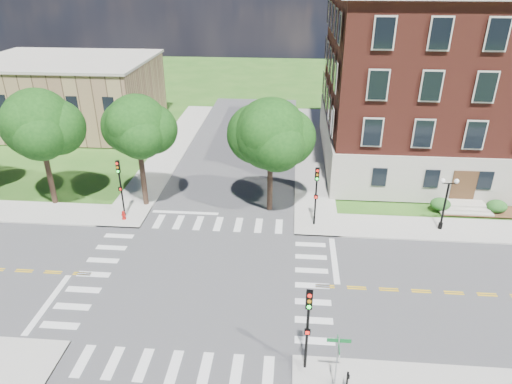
# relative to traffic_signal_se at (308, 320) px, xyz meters

# --- Properties ---
(ground) EXTENTS (160.00, 160.00, 0.00)m
(ground) POSITION_rel_traffic_signal_se_xyz_m (-6.63, 6.75, -3.19)
(ground) COLOR #275718
(ground) RESTS_ON ground
(road_ew) EXTENTS (90.00, 12.00, 0.01)m
(road_ew) POSITION_rel_traffic_signal_se_xyz_m (-6.63, 6.75, -3.18)
(road_ew) COLOR #3D3D3F
(road_ew) RESTS_ON ground
(road_ns) EXTENTS (12.00, 90.00, 0.01)m
(road_ns) POSITION_rel_traffic_signal_se_xyz_m (-6.63, 6.75, -3.18)
(road_ns) COLOR #3D3D3F
(road_ns) RESTS_ON ground
(sidewalk_ne) EXTENTS (34.00, 34.00, 0.12)m
(sidewalk_ne) POSITION_rel_traffic_signal_se_xyz_m (8.75, 22.13, -3.13)
(sidewalk_ne) COLOR #9E9B93
(sidewalk_ne) RESTS_ON ground
(sidewalk_nw) EXTENTS (34.00, 34.00, 0.12)m
(sidewalk_nw) POSITION_rel_traffic_signal_se_xyz_m (-22.00, 22.13, -3.13)
(sidewalk_nw) COLOR #9E9B93
(sidewalk_nw) RESTS_ON ground
(crosswalk_east) EXTENTS (2.20, 10.20, 0.02)m
(crosswalk_east) POSITION_rel_traffic_signal_se_xyz_m (0.57, 6.75, -3.19)
(crosswalk_east) COLOR silver
(crosswalk_east) RESTS_ON ground
(stop_bar_east) EXTENTS (0.40, 5.50, 0.00)m
(stop_bar_east) POSITION_rel_traffic_signal_se_xyz_m (2.17, 9.75, -3.19)
(stop_bar_east) COLOR silver
(stop_bar_east) RESTS_ON ground
(main_building) EXTENTS (30.60, 22.40, 16.50)m
(main_building) POSITION_rel_traffic_signal_se_xyz_m (17.37, 28.75, 5.15)
(main_building) COLOR #BBB3A5
(main_building) RESTS_ON ground
(secondary_building) EXTENTS (20.40, 15.40, 8.30)m
(secondary_building) POSITION_rel_traffic_signal_se_xyz_m (-28.63, 36.75, 1.09)
(secondary_building) COLOR #846248
(secondary_building) RESTS_ON ground
(tree_b) EXTENTS (5.61, 5.61, 9.81)m
(tree_b) POSITION_rel_traffic_signal_se_xyz_m (-21.13, 16.26, 3.92)
(tree_b) COLOR #2E2317
(tree_b) RESTS_ON ground
(tree_c) EXTENTS (4.96, 4.96, 9.41)m
(tree_c) POSITION_rel_traffic_signal_se_xyz_m (-13.27, 16.68, 3.83)
(tree_c) COLOR #2E2317
(tree_c) RESTS_ON ground
(tree_d) EXTENTS (5.64, 5.64, 9.40)m
(tree_d) POSITION_rel_traffic_signal_se_xyz_m (-2.72, 16.63, 3.49)
(tree_d) COLOR #2E2317
(tree_d) RESTS_ON ground
(traffic_signal_se) EXTENTS (0.34, 0.38, 4.80)m
(traffic_signal_se) POSITION_rel_traffic_signal_se_xyz_m (0.00, 0.00, 0.00)
(traffic_signal_se) COLOR black
(traffic_signal_se) RESTS_ON ground
(traffic_signal_ne) EXTENTS (0.36, 0.41, 4.80)m
(traffic_signal_ne) POSITION_rel_traffic_signal_se_xyz_m (0.91, 14.36, 0.00)
(traffic_signal_ne) COLOR black
(traffic_signal_ne) RESTS_ON ground
(traffic_signal_nw) EXTENTS (0.38, 0.46, 4.80)m
(traffic_signal_nw) POSITION_rel_traffic_signal_se_xyz_m (-14.38, 14.49, 0.00)
(traffic_signal_nw) COLOR black
(traffic_signal_nw) RESTS_ON ground
(twin_lamp_west) EXTENTS (1.36, 0.36, 4.23)m
(twin_lamp_west) POSITION_rel_traffic_signal_se_xyz_m (10.59, 14.51, -0.66)
(twin_lamp_west) COLOR black
(twin_lamp_west) RESTS_ON ground
(street_sign_pole) EXTENTS (1.10, 1.10, 3.10)m
(street_sign_pole) POSITION_rel_traffic_signal_se_xyz_m (1.39, -1.13, -0.88)
(street_sign_pole) COLOR gray
(street_sign_pole) RESTS_ON ground
(push_button_post) EXTENTS (0.14, 0.21, 1.20)m
(push_button_post) POSITION_rel_traffic_signal_se_xyz_m (1.94, -1.29, -2.39)
(push_button_post) COLOR black
(push_button_post) RESTS_ON ground
(fire_hydrant) EXTENTS (0.35, 0.35, 0.75)m
(fire_hydrant) POSITION_rel_traffic_signal_se_xyz_m (-14.25, 13.91, -2.72)
(fire_hydrant) COLOR #AC110D
(fire_hydrant) RESTS_ON ground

